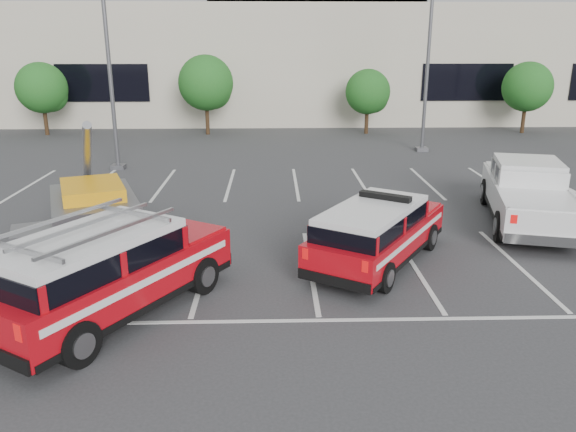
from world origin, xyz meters
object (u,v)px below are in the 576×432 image
at_px(tree_mid_left, 207,85).
at_px(light_pole_left, 108,51).
at_px(convention_building, 286,53).
at_px(white_pickup, 527,199).
at_px(tree_left, 44,90).
at_px(tree_mid_right, 369,93).
at_px(fire_chief_suv, 377,237).
at_px(light_pole_mid, 429,50).
at_px(ladder_suv, 107,277).
at_px(utility_rig, 90,212).
at_px(tree_right, 528,88).

distance_m(tree_mid_left, light_pole_left, 10.73).
distance_m(convention_building, tree_mid_left, 11.19).
xyz_separation_m(convention_building, white_pickup, (6.96, -28.27, -3.94)).
distance_m(convention_building, tree_left, 18.11).
relative_size(tree_mid_right, white_pickup, 0.60).
bearing_deg(white_pickup, tree_left, 154.90).
height_order(tree_mid_left, fire_chief_suv, tree_mid_left).
bearing_deg(tree_left, tree_mid_left, 0.00).
bearing_deg(light_pole_mid, tree_mid_left, 153.08).
bearing_deg(ladder_suv, light_pole_mid, 89.97).
xyz_separation_m(fire_chief_suv, ladder_suv, (-6.17, -2.75, 0.14)).
relative_size(light_pole_left, utility_rig, 2.13).
bearing_deg(light_pole_mid, tree_mid_right, 107.52).
xyz_separation_m(tree_mid_left, utility_rig, (-1.51, -19.21, -2.34)).
bearing_deg(convention_building, tree_right, -33.37).
height_order(white_pickup, ladder_suv, ladder_suv).
height_order(white_pickup, utility_rig, utility_rig).
bearing_deg(tree_right, light_pole_left, -156.49).
relative_size(tree_mid_right, fire_chief_suv, 0.75).
bearing_deg(tree_mid_left, ladder_suv, -88.87).
bearing_deg(tree_mid_right, ladder_suv, -111.21).
bearing_deg(light_pole_mid, tree_right, 36.77).
height_order(fire_chief_suv, white_pickup, white_pickup).
relative_size(light_pole_mid, ladder_suv, 1.75).
bearing_deg(fire_chief_suv, ladder_suv, -122.96).
xyz_separation_m(tree_mid_left, fire_chief_suv, (6.65, -21.77, -2.31)).
bearing_deg(tree_right, light_pole_mid, -143.23).
bearing_deg(tree_right, tree_mid_right, -180.00).
bearing_deg(tree_left, convention_building, 33.05).
xyz_separation_m(tree_right, ladder_suv, (-19.52, -24.52, -1.90)).
relative_size(tree_right, light_pole_mid, 0.43).
relative_size(light_pole_mid, white_pickup, 1.53).
xyz_separation_m(tree_right, utility_rig, (-21.51, -19.21, -2.08)).
relative_size(tree_left, fire_chief_suv, 0.84).
height_order(tree_mid_left, ladder_suv, tree_mid_left).
bearing_deg(white_pickup, ladder_suv, -137.47).
height_order(convention_building, tree_right, convention_building).
bearing_deg(light_pole_left, light_pole_mid, 14.93).
xyz_separation_m(convention_building, light_pole_mid, (6.82, -15.86, 0.47)).
height_order(light_pole_mid, fire_chief_suv, light_pole_mid).
distance_m(convention_building, white_pickup, 29.38).
bearing_deg(tree_mid_right, light_pole_left, -142.50).
bearing_deg(light_pole_mid, ladder_suv, -121.73).
distance_m(tree_mid_right, light_pole_mid, 6.88).
relative_size(fire_chief_suv, white_pickup, 0.79).
bearing_deg(light_pole_left, white_pickup, -29.02).
bearing_deg(tree_left, fire_chief_suv, -52.60).
relative_size(white_pickup, utility_rig, 1.39).
height_order(fire_chief_suv, ladder_suv, ladder_suv).
relative_size(tree_right, light_pole_left, 0.43).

